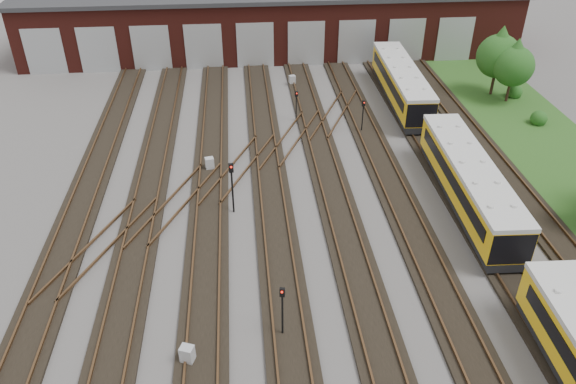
{
  "coord_description": "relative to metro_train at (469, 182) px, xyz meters",
  "views": [
    {
      "loc": [
        -3.74,
        -19.77,
        19.93
      ],
      "look_at": [
        -1.2,
        7.77,
        2.0
      ],
      "focal_mm": 35.0,
      "sensor_mm": 36.0,
      "label": 1
    }
  ],
  "objects": [
    {
      "name": "ground",
      "position": [
        -10.0,
        -8.28,
        -1.77
      ],
      "size": [
        120.0,
        120.0,
        0.0
      ],
      "primitive_type": "plane",
      "color": "#4E4B48",
      "rests_on": "ground"
    },
    {
      "name": "track_network",
      "position": [
        -10.17,
        -7.69,
        -1.66
      ],
      "size": [
        30.4,
        70.0,
        0.33
      ],
      "color": "black",
      "rests_on": "ground"
    },
    {
      "name": "maintenance_shed",
      "position": [
        -10.01,
        31.69,
        1.44
      ],
      "size": [
        51.0,
        12.5,
        6.35
      ],
      "color": "#4E1913",
      "rests_on": "ground"
    },
    {
      "name": "metro_train",
      "position": [
        0.0,
        0.0,
        0.0
      ],
      "size": [
        2.95,
        45.66,
        2.81
      ],
      "rotation": [
        0.0,
        0.0,
        -0.04
      ],
      "color": "black",
      "rests_on": "ground"
    },
    {
      "name": "signal_mast_0",
      "position": [
        -12.3,
        -9.72,
        0.12
      ],
      "size": [
        0.26,
        0.24,
        2.96
      ],
      "rotation": [
        0.0,
        0.0,
        -0.25
      ],
      "color": "black",
      "rests_on": "ground"
    },
    {
      "name": "signal_mast_1",
      "position": [
        -14.47,
        0.62,
        0.44
      ],
      "size": [
        0.3,
        0.28,
        3.45
      ],
      "rotation": [
        0.0,
        0.0,
        0.08
      ],
      "color": "black",
      "rests_on": "ground"
    },
    {
      "name": "signal_mast_2",
      "position": [
        -9.27,
        13.24,
        -0.15
      ],
      "size": [
        0.25,
        0.24,
        2.5
      ],
      "rotation": [
        0.0,
        0.0,
        0.25
      ],
      "color": "black",
      "rests_on": "ground"
    },
    {
      "name": "signal_mast_3",
      "position": [
        -4.4,
        10.64,
        -0.05
      ],
      "size": [
        0.25,
        0.23,
        2.66
      ],
      "rotation": [
        0.0,
        0.0,
        0.21
      ],
      "color": "black",
      "rests_on": "ground"
    },
    {
      "name": "relay_cabinet_1",
      "position": [
        -16.06,
        5.86,
        -1.29
      ],
      "size": [
        0.66,
        0.58,
        0.96
      ],
      "primitive_type": "cube",
      "rotation": [
        0.0,
        0.0,
        0.2
      ],
      "color": "#B6B9BC",
      "rests_on": "ground"
    },
    {
      "name": "relay_cabinet_2",
      "position": [
        -16.61,
        -10.92,
        -1.28
      ],
      "size": [
        0.71,
        0.66,
        0.97
      ],
      "primitive_type": "cube",
      "rotation": [
        0.0,
        0.0,
        -0.37
      ],
      "color": "#B6B9BC",
      "rests_on": "ground"
    },
    {
      "name": "relay_cabinet_3",
      "position": [
        -8.85,
        20.77,
        -1.32
      ],
      "size": [
        0.63,
        0.56,
        0.89
      ],
      "primitive_type": "cube",
      "rotation": [
        0.0,
        0.0,
        0.24
      ],
      "color": "#B6B9BC",
      "rests_on": "ground"
    },
    {
      "name": "relay_cabinet_4",
      "position": [
        3.0,
        8.7,
        -1.34
      ],
      "size": [
        0.65,
        0.6,
        0.86
      ],
      "primitive_type": "cube",
      "rotation": [
        0.0,
        0.0,
        0.41
      ],
      "color": "#B6B9BC",
      "rests_on": "ground"
    },
    {
      "name": "tree_0",
      "position": [
        9.32,
        15.3,
        1.83
      ],
      "size": [
        3.38,
        3.38,
        5.6
      ],
      "color": "#301E15",
      "rests_on": "ground"
    },
    {
      "name": "tree_1",
      "position": [
        8.6,
        16.94,
        2.2
      ],
      "size": [
        3.72,
        3.72,
        6.17
      ],
      "color": "#301E15",
      "rests_on": "ground"
    },
    {
      "name": "bush_1",
      "position": [
        9.99,
        10.76,
        -1.11
      ],
      "size": [
        1.32,
        1.32,
        1.32
      ],
      "primitive_type": "sphere",
      "color": "#144715",
      "rests_on": "ground"
    },
    {
      "name": "bush_2",
      "position": [
        10.38,
        16.14,
        -1.1
      ],
      "size": [
        1.33,
        1.33,
        1.33
      ],
      "primitive_type": "sphere",
      "color": "#144715",
      "rests_on": "ground"
    }
  ]
}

